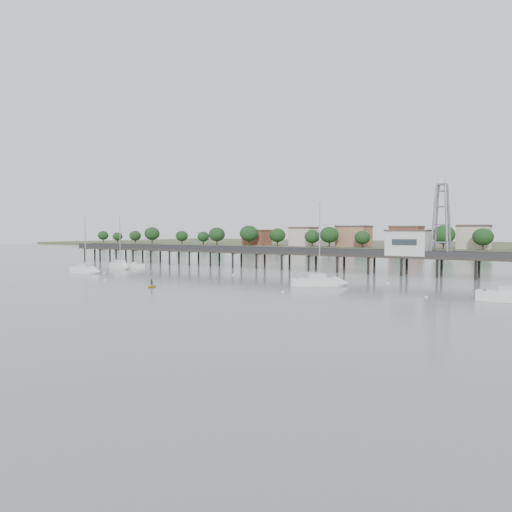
{
  "coord_description": "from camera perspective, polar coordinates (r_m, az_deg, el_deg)",
  "views": [
    {
      "loc": [
        53.66,
        -42.25,
        9.24
      ],
      "look_at": [
        -0.23,
        42.0,
        4.0
      ],
      "focal_mm": 35.0,
      "sensor_mm": 36.0,
      "label": 1
    }
  ],
  "objects": [
    {
      "name": "ground_plane",
      "position": [
        68.92,
        -19.07,
        -4.87
      ],
      "size": [
        500.0,
        500.0,
        0.0
      ],
      "primitive_type": "plane",
      "color": "slate",
      "rests_on": "ground"
    },
    {
      "name": "pier",
      "position": [
        115.6,
        4.91,
        0.29
      ],
      "size": [
        150.0,
        5.0,
        5.5
      ],
      "color": "#2D2823",
      "rests_on": "ground"
    },
    {
      "name": "pier_building",
      "position": [
        106.22,
        16.95,
        1.48
      ],
      "size": [
        8.4,
        5.4,
        5.3
      ],
      "color": "silver",
      "rests_on": "ground"
    },
    {
      "name": "lattice_tower",
      "position": [
        104.64,
        20.42,
        3.83
      ],
      "size": [
        3.2,
        3.2,
        15.5
      ],
      "color": "slate",
      "rests_on": "ground"
    },
    {
      "name": "sailboat_a",
      "position": [
        112.66,
        -18.62,
        -1.53
      ],
      "size": [
        7.67,
        2.6,
        12.57
      ],
      "rotation": [
        0.0,
        0.0,
        0.05
      ],
      "color": "white",
      "rests_on": "ground"
    },
    {
      "name": "sailboat_b",
      "position": [
        122.71,
        -15.08,
        -1.12
      ],
      "size": [
        8.21,
        4.59,
        13.07
      ],
      "rotation": [
        0.0,
        0.0,
        -0.31
      ],
      "color": "white",
      "rests_on": "ground"
    },
    {
      "name": "sailboat_c",
      "position": [
        83.08,
        7.94,
        -2.97
      ],
      "size": [
        8.75,
        7.15,
        14.56
      ],
      "rotation": [
        0.0,
        0.0,
        0.6
      ],
      "color": "white",
      "rests_on": "ground"
    },
    {
      "name": "white_tender",
      "position": [
        125.09,
        -13.33,
        -1.1
      ],
      "size": [
        4.23,
        3.05,
        1.52
      ],
      "rotation": [
        0.0,
        0.0,
        0.41
      ],
      "color": "white",
      "rests_on": "ground"
    },
    {
      "name": "yellow_dinghy",
      "position": [
        82.19,
        -11.84,
        -3.52
      ],
      "size": [
        1.71,
        1.29,
        2.37
      ],
      "primitive_type": "imported",
      "rotation": [
        0.0,
        0.0,
        0.53
      ],
      "color": "yellow",
      "rests_on": "ground"
    },
    {
      "name": "dinghy_occupant",
      "position": [
        82.19,
        -11.84,
        -3.52
      ],
      "size": [
        0.85,
        1.22,
        0.28
      ],
      "primitive_type": "imported",
      "rotation": [
        0.0,
        0.0,
        3.55
      ],
      "color": "black",
      "rests_on": "ground"
    },
    {
      "name": "mooring_buoys",
      "position": [
        87.73,
        -1.64,
        -3.0
      ],
      "size": [
        68.95,
        23.04,
        0.39
      ],
      "color": "#F2E6BC",
      "rests_on": "ground"
    },
    {
      "name": "far_shore",
      "position": [
        286.94,
        21.89,
        1.13
      ],
      "size": [
        500.0,
        170.0,
        10.4
      ],
      "color": "#475133",
      "rests_on": "ground"
    }
  ]
}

